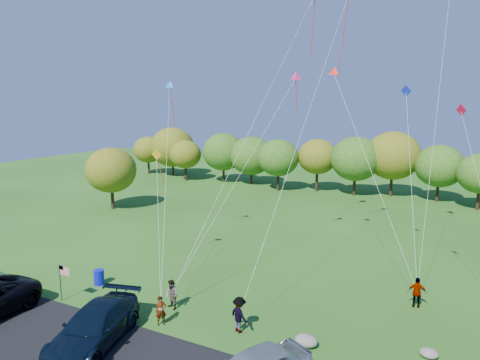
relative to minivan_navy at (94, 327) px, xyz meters
The scene contains 13 objects.
ground 4.41m from the minivan_navy, 50.33° to the left, with size 140.00×140.00×0.00m, color #255117.
treeline 39.63m from the minivan_navy, 87.45° to the left, with size 75.66×27.41×8.53m.
minivan_navy is the anchor object (origin of this frame).
flyer_a 3.51m from the minivan_navy, 61.62° to the left, with size 0.58×0.38×1.60m, color #4C4C59.
flyer_b 4.93m from the minivan_navy, 76.97° to the left, with size 0.85×0.66×1.74m, color #4C4C59.
flyer_c 7.20m from the minivan_navy, 37.42° to the left, with size 1.23×0.71×1.90m, color #4C4C59.
flyer_d 17.84m from the minivan_navy, 40.22° to the left, with size 1.07×0.44×1.82m, color #4C4C59.
park_bench 11.34m from the minivan_navy, 167.18° to the left, with size 1.61×0.52×0.89m.
trash_barrel 7.49m from the minivan_navy, 133.97° to the left, with size 0.66×0.66×0.99m, color #0B14B3.
flag_assembly 5.87m from the minivan_navy, 153.41° to the left, with size 0.84×0.55×2.27m.
boulder_near 10.38m from the minivan_navy, 26.86° to the left, with size 1.15×0.90×0.58m, color gray.
boulder_far 16.01m from the minivan_navy, 23.63° to the left, with size 0.85×0.71×0.44m, color gray.
kites_aloft 24.10m from the minivan_navy, 68.67° to the left, with size 20.49×10.50×15.28m.
Camera 1 is at (12.46, -17.12, 11.69)m, focal length 32.00 mm.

